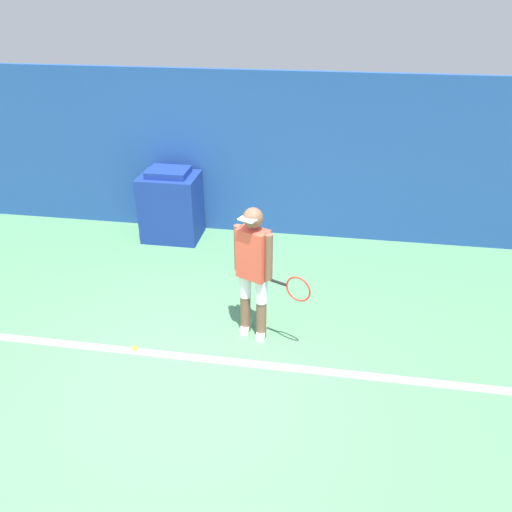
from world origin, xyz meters
The scene contains 6 objects.
ground_plane centered at (0.00, 0.00, 0.00)m, with size 24.00×24.00×0.00m, color #518C5B.
back_wall centered at (0.00, 3.74, 1.28)m, with size 24.00×0.10×2.56m.
court_baseline centered at (0.00, 0.43, 0.01)m, with size 21.60×0.10×0.01m.
tennis_player centered at (0.59, 0.97, 0.89)m, with size 0.88×0.47×1.61m.
tennis_ball centered at (-0.69, 0.45, 0.03)m, with size 0.07×0.07×0.07m.
covered_chair centered at (-1.12, 3.29, 0.55)m, with size 0.89×0.69×1.15m.
Camera 1 is at (1.35, -3.70, 3.66)m, focal length 35.00 mm.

